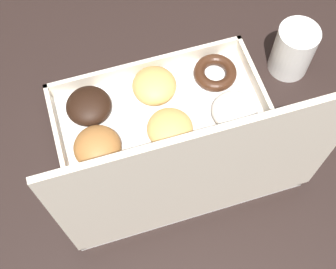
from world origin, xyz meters
TOP-DOWN VIEW (x-y plane):
  - ground_plane at (0.00, 0.00)m, footprint 8.00×8.00m
  - dining_table at (0.00, 0.00)m, footprint 1.11×0.94m
  - donut_box at (0.02, 0.04)m, footprint 0.38×0.31m
  - coffee_mug at (-0.25, -0.08)m, footprint 0.08×0.08m

SIDE VIEW (x-z plane):
  - ground_plane at x=0.00m, z-range 0.00..0.00m
  - dining_table at x=0.00m, z-range 0.27..1.01m
  - coffee_mug at x=-0.25m, z-range 0.74..0.84m
  - donut_box at x=0.02m, z-range 0.63..0.96m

